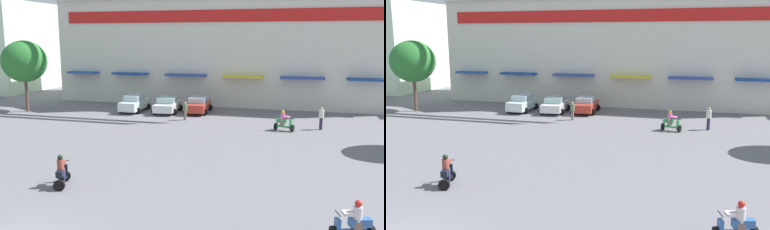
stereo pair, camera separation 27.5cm
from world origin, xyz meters
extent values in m
plane|color=slate|center=(0.00, 13.00, 0.00)|extent=(128.00, 128.00, 0.00)
cube|color=beige|center=(0.00, 35.15, 5.34)|extent=(34.26, 10.29, 10.68)
cube|color=red|center=(0.00, 29.94, 8.94)|extent=(31.52, 0.12, 1.16)
cube|color=#2A4F9F|center=(-14.08, 29.45, 3.20)|extent=(3.37, 1.10, 0.20)
cube|color=#1A4291|center=(-8.64, 29.45, 3.20)|extent=(3.76, 1.10, 0.20)
cube|color=#304797|center=(-2.64, 29.45, 3.20)|extent=(4.11, 1.10, 0.20)
cube|color=gold|center=(3.10, 29.45, 3.20)|extent=(3.93, 1.10, 0.20)
cube|color=#2C459C|center=(8.67, 29.45, 3.20)|extent=(4.02, 1.10, 0.20)
cube|color=navy|center=(14.18, 29.45, 3.20)|extent=(3.20, 1.10, 0.20)
cube|color=silver|center=(-29.70, 36.17, 5.65)|extent=(10.00, 11.12, 11.30)
cylinder|color=brown|center=(-16.22, 22.75, 1.63)|extent=(0.28, 0.28, 3.25)
ellipsoid|color=#296F2F|center=(-16.22, 22.75, 4.72)|extent=(4.19, 3.91, 3.84)
cube|color=white|center=(-6.50, 25.55, 0.67)|extent=(1.72, 4.19, 0.79)
cube|color=#9EB8C6|center=(-6.50, 25.55, 1.32)|extent=(1.45, 2.11, 0.51)
cylinder|color=black|center=(-7.34, 26.82, 0.30)|extent=(0.60, 0.18, 0.60)
cylinder|color=black|center=(-5.71, 26.85, 0.30)|extent=(0.60, 0.18, 0.60)
cylinder|color=black|center=(-7.29, 24.24, 0.30)|extent=(0.60, 0.18, 0.60)
cylinder|color=black|center=(-5.65, 24.28, 0.30)|extent=(0.60, 0.18, 0.60)
cube|color=white|center=(-3.30, 25.75, 0.61)|extent=(2.18, 4.22, 0.69)
cube|color=#94BEBB|center=(-3.30, 25.75, 1.22)|extent=(1.74, 2.17, 0.51)
cylinder|color=black|center=(-4.32, 26.92, 0.30)|extent=(0.61, 0.22, 0.60)
cylinder|color=black|center=(-2.51, 27.09, 0.30)|extent=(0.61, 0.22, 0.60)
cylinder|color=black|center=(-4.09, 24.41, 0.30)|extent=(0.61, 0.22, 0.60)
cylinder|color=black|center=(-2.28, 24.57, 0.30)|extent=(0.61, 0.22, 0.60)
cube|color=#BB3627|center=(-0.54, 26.49, 0.63)|extent=(1.99, 4.25, 0.72)
cube|color=#9FBACC|center=(-0.54, 26.49, 1.23)|extent=(1.62, 2.17, 0.48)
cylinder|color=black|center=(-1.49, 27.72, 0.30)|extent=(0.61, 0.20, 0.60)
cylinder|color=black|center=(0.23, 27.83, 0.30)|extent=(0.61, 0.20, 0.60)
cylinder|color=black|center=(-1.32, 25.15, 0.30)|extent=(0.61, 0.20, 0.60)
cylinder|color=black|center=(0.40, 25.27, 0.30)|extent=(0.61, 0.20, 0.60)
cylinder|color=black|center=(-2.06, 6.75, 0.26)|extent=(0.54, 0.32, 0.52)
cylinder|color=black|center=(-1.57, 5.50, 0.26)|extent=(0.54, 0.32, 0.52)
cube|color=black|center=(-1.81, 6.13, 0.32)|extent=(0.69, 1.20, 0.10)
cube|color=black|center=(-1.73, 5.90, 0.74)|extent=(0.55, 0.81, 0.28)
cube|color=black|center=(-2.01, 6.63, 0.52)|extent=(0.35, 0.25, 0.72)
cylinder|color=black|center=(-2.02, 6.65, 1.08)|extent=(0.50, 0.22, 0.04)
cube|color=#29294F|center=(-1.76, 6.00, 0.62)|extent=(0.40, 0.38, 0.36)
cylinder|color=brown|center=(-1.76, 6.00, 1.06)|extent=(0.41, 0.41, 0.53)
sphere|color=black|center=(-1.76, 6.00, 1.44)|extent=(0.25, 0.25, 0.25)
cube|color=brown|center=(-1.87, 6.28, 1.09)|extent=(0.48, 0.53, 0.10)
cylinder|color=black|center=(8.23, 20.74, 0.26)|extent=(0.30, 0.54, 0.52)
cylinder|color=black|center=(6.98, 21.14, 0.26)|extent=(0.30, 0.54, 0.52)
cube|color=#2D8B44|center=(7.61, 20.94, 0.32)|extent=(1.18, 0.62, 0.10)
cube|color=#2D8B44|center=(7.38, 21.01, 0.74)|extent=(0.79, 0.51, 0.28)
cube|color=#2D8B44|center=(8.11, 20.78, 0.52)|extent=(0.23, 0.35, 0.72)
cylinder|color=black|center=(8.13, 20.77, 1.08)|extent=(0.19, 0.51, 0.04)
cube|color=slate|center=(7.48, 20.98, 0.62)|extent=(0.36, 0.39, 0.36)
cylinder|color=pink|center=(7.48, 20.98, 1.06)|extent=(0.40, 0.40, 0.52)
sphere|color=gold|center=(7.48, 20.98, 1.43)|extent=(0.25, 0.25, 0.25)
cube|color=pink|center=(7.76, 20.89, 1.08)|extent=(0.52, 0.46, 0.10)
cube|color=#2C5B9B|center=(11.11, 4.21, 0.66)|extent=(0.80, 0.50, 0.28)
cube|color=#2C5B9B|center=(10.37, 3.99, 0.47)|extent=(0.22, 0.35, 0.65)
cylinder|color=black|center=(10.34, 3.98, 1.00)|extent=(0.18, 0.51, 0.04)
cube|color=#7B5F59|center=(11.01, 4.18, 0.54)|extent=(0.36, 0.39, 0.36)
cylinder|color=silver|center=(11.01, 4.18, 0.98)|extent=(0.40, 0.40, 0.51)
sphere|color=red|center=(11.01, 4.18, 1.35)|extent=(0.25, 0.25, 0.25)
cube|color=silver|center=(10.72, 4.09, 1.01)|extent=(0.52, 0.45, 0.10)
cylinder|color=slate|center=(-0.72, 22.84, 0.40)|extent=(0.29, 0.29, 0.79)
cylinder|color=#54714E|center=(-0.72, 22.84, 1.08)|extent=(0.47, 0.47, 0.57)
sphere|color=tan|center=(-0.72, 22.84, 1.46)|extent=(0.20, 0.20, 0.20)
cylinder|color=#2C2642|center=(10.28, 22.07, 0.46)|extent=(0.33, 0.33, 0.92)
cylinder|color=silver|center=(10.28, 22.07, 1.21)|extent=(0.53, 0.53, 0.60)
sphere|color=tan|center=(10.28, 22.07, 1.62)|extent=(0.22, 0.22, 0.22)
camera|label=1|loc=(9.11, -10.15, 6.94)|focal=38.72mm
camera|label=2|loc=(9.38, -10.08, 6.94)|focal=38.72mm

